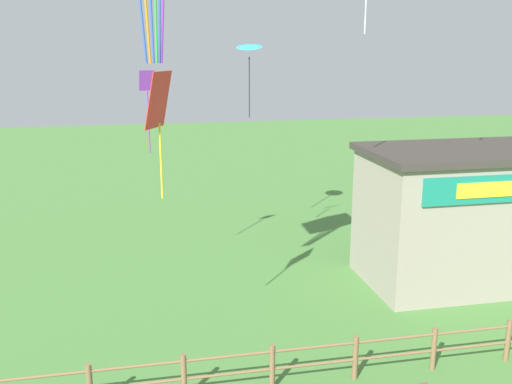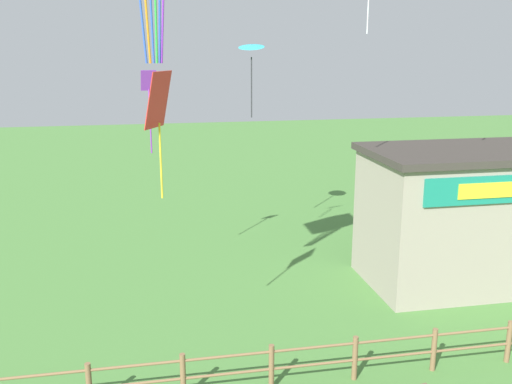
{
  "view_description": "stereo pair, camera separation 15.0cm",
  "coord_description": "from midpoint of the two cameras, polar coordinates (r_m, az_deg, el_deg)",
  "views": [
    {
      "loc": [
        -2.95,
        -5.25,
        8.28
      ],
      "look_at": [
        0.0,
        9.06,
        4.59
      ],
      "focal_mm": 40.0,
      "sensor_mm": 36.0,
      "label": 1
    },
    {
      "loc": [
        -2.8,
        -5.28,
        8.28
      ],
      "look_at": [
        0.0,
        9.06,
        4.59
      ],
      "focal_mm": 40.0,
      "sensor_mm": 36.0,
      "label": 2
    }
  ],
  "objects": [
    {
      "name": "wooden_fence",
      "position": [
        14.75,
        1.33,
        -16.82
      ],
      "size": [
        17.62,
        0.14,
        1.2
      ],
      "color": "brown",
      "rests_on": "ground_plane"
    },
    {
      "name": "seaside_building",
      "position": [
        22.23,
        22.11,
        -2.03
      ],
      "size": [
        9.23,
        4.37,
        4.9
      ],
      "color": "gray",
      "rests_on": "ground_plane"
    },
    {
      "name": "kite_red_diamond",
      "position": [
        14.1,
        -10.0,
        8.17
      ],
      "size": [
        0.74,
        1.03,
        3.13
      ],
      "color": "red"
    },
    {
      "name": "kite_cyan_delta",
      "position": [
        23.12,
        -0.88,
        14.11
      ],
      "size": [
        1.32,
        1.31,
        2.96
      ],
      "color": "#2DB2C6"
    },
    {
      "name": "kite_purple_streamer",
      "position": [
        19.85,
        -11.01,
        9.17
      ],
      "size": [
        0.54,
        0.3,
        2.81
      ],
      "color": "purple"
    }
  ]
}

